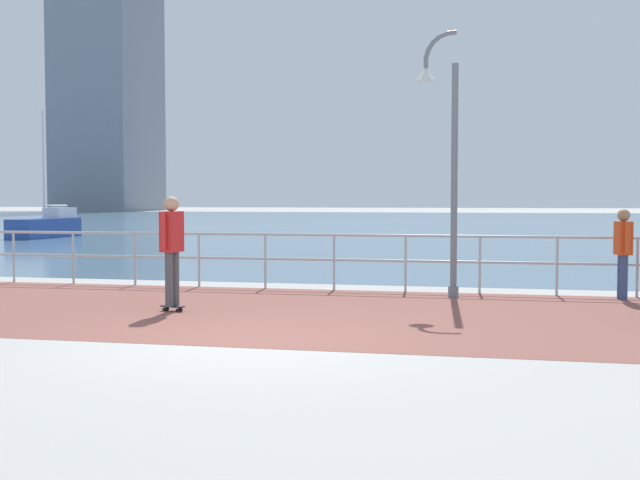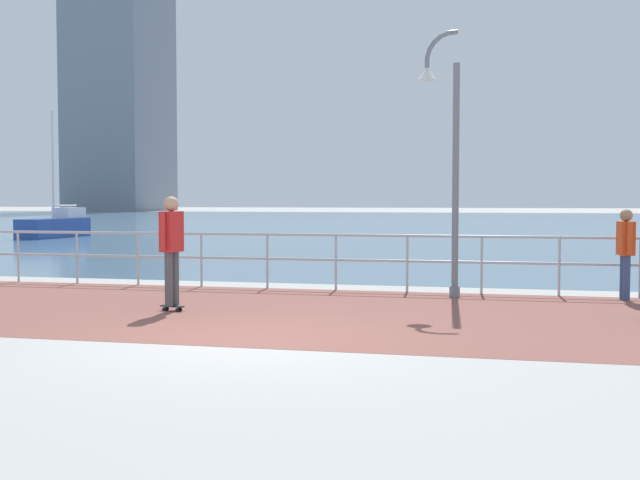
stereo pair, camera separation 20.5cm
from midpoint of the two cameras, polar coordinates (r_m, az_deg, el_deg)
name	(u,v)px [view 2 (the right image)]	position (r m, az deg, el deg)	size (l,w,h in m)	color
ground	(448,228)	(49.59, 9.36, 0.89)	(220.00, 220.00, 0.00)	#ADAAA5
brick_paving	(297,312)	(12.47, -1.23, -5.23)	(28.00, 6.12, 0.01)	brown
harbor_water	(456,223)	(60.13, 9.98, 1.25)	(180.00, 88.00, 0.00)	slate
waterfront_railing	(336,251)	(15.36, 1.54, -0.82)	(25.25, 0.06, 1.11)	#B2BCC1
lamppost	(446,150)	(14.42, 9.57, 6.45)	(0.79, 0.46, 4.82)	slate
skateboarder	(172,242)	(12.64, -10.27, -0.13)	(0.41, 0.56, 1.83)	black
bystander	(626,247)	(14.88, 21.67, -0.46)	(0.29, 0.56, 1.61)	#384C7A
sailboat_teal	(56,225)	(38.44, -18.49, 1.01)	(1.47, 4.20, 5.82)	#284799
tower_glass	(120,78)	(123.47, -14.27, 11.33)	(11.83, 14.79, 41.44)	slate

